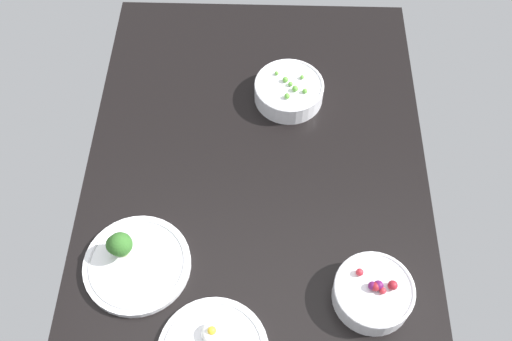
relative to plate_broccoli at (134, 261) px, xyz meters
The scene contains 4 objects.
dining_table 34.74cm from the plate_broccoli, 47.21° to the right, with size 117.22×81.01×4.00cm, color black.
plate_broccoli is the anchor object (origin of this frame).
bowl_berries 50.49cm from the plate_broccoli, 96.96° to the right, with size 16.51×16.51×6.96cm.
bowl_peas 57.66cm from the plate_broccoli, 34.93° to the right, with size 17.57×17.57×6.54cm.
Camera 1 is at (-74.62, -2.11, 121.48)cm, focal length 41.43 mm.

